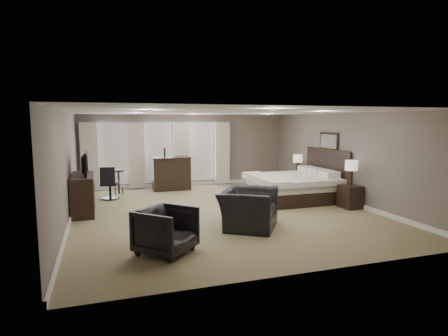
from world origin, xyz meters
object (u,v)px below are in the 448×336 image
object	(u,v)px
armchair_far	(166,228)
desk_chair	(110,183)
bar_stool_right	(179,177)
nightstand_near	(350,197)
lamp_near	(351,173)
tv	(82,172)
lamp_far	(298,164)
bar_counter	(171,173)
bed	(295,175)
dresser	(83,194)
armchair_near	(248,202)
bar_stool_left	(119,182)
nightstand_far	(297,182)

from	to	relation	value
armchair_far	desk_chair	distance (m)	5.29
armchair_far	bar_stool_right	xyz separation A→B (m)	(1.53, 6.28, -0.05)
nightstand_near	lamp_near	world-z (taller)	lamp_near
tv	desk_chair	size ratio (longest dim) A/B	1.01
bar_stool_right	desk_chair	bearing A→B (deg)	-155.92
nightstand_near	armchair_far	xyz separation A→B (m)	(-5.39, -1.95, 0.15)
lamp_far	tv	world-z (taller)	lamp_far
armchair_far	bar_counter	size ratio (longest dim) A/B	0.70
bar_stool_right	nightstand_near	bearing A→B (deg)	-48.32
bed	armchair_far	world-z (taller)	bed
dresser	tv	size ratio (longest dim) A/B	1.66
dresser	nightstand_near	bearing A→B (deg)	-14.01
bar_stool_right	armchair_near	bearing A→B (deg)	-84.66
dresser	armchair_near	size ratio (longest dim) A/B	1.29
bar_stool_left	desk_chair	xyz separation A→B (m)	(-0.30, -0.83, 0.11)
armchair_far	desk_chair	bearing A→B (deg)	54.30
tv	desk_chair	bearing A→B (deg)	-24.38
bar_stool_left	bar_stool_right	world-z (taller)	bar_stool_right
dresser	bar_counter	bearing A→B (deg)	42.46
armchair_near	bar_counter	bearing A→B (deg)	42.49
bar_stool_left	nightstand_near	bearing A→B (deg)	-34.73
lamp_far	tv	size ratio (longest dim) A/B	0.65
tv	bar_counter	size ratio (longest dim) A/B	0.78
nightstand_far	lamp_far	distance (m)	0.61
bar_stool_left	bar_stool_right	distance (m)	2.08
lamp_near	bar_counter	bearing A→B (deg)	134.41
nightstand_near	dresser	world-z (taller)	dresser
dresser	bar_stool_right	xyz separation A→B (m)	(3.06, 2.61, -0.08)
nightstand_far	dresser	distance (m)	7.02
nightstand_near	nightstand_far	xyz separation A→B (m)	(0.00, 2.90, -0.04)
nightstand_far	bar_stool_right	world-z (taller)	bar_stool_right
nightstand_near	lamp_near	bearing A→B (deg)	0.00
nightstand_far	armchair_near	world-z (taller)	armchair_near
bed	armchair_far	xyz separation A→B (m)	(-4.50, -3.40, -0.30)
lamp_near	desk_chair	size ratio (longest dim) A/B	0.67
dresser	bed	bearing A→B (deg)	-2.62
armchair_far	bar_stool_left	xyz separation A→B (m)	(-0.54, 6.06, -0.06)
bar_stool_left	bed	bearing A→B (deg)	-27.82
lamp_near	bar_stool_left	world-z (taller)	lamp_near
armchair_near	nightstand_near	bearing A→B (deg)	-41.48
lamp_far	bar_counter	distance (m)	4.39
nightstand_near	tv	distance (m)	7.17
lamp_near	bar_counter	xyz separation A→B (m)	(-4.16, 4.25, -0.39)
tv	armchair_far	world-z (taller)	tv
nightstand_far	lamp_far	size ratio (longest dim) A/B	0.83
bed	desk_chair	xyz separation A→B (m)	(-5.33, 1.83, -0.25)
bed	bar_stool_right	bearing A→B (deg)	135.83
nightstand_far	dresser	xyz separation A→B (m)	(-6.92, -1.17, 0.22)
armchair_near	armchair_far	bearing A→B (deg)	151.42
bed	bar_stool_left	world-z (taller)	bed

